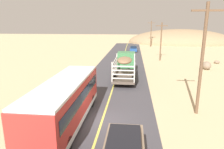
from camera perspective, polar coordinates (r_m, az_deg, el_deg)
The scene contains 12 objects.
ground_plane at distance 15.43m, azimuth -2.75°, elevation -12.75°, with size 240.00×240.00×0.00m, color #CCB284.
road_surface at distance 15.43m, azimuth -2.75°, elevation -12.72°, with size 8.00×120.00×0.02m, color #423F44.
road_centre_line at distance 15.42m, azimuth -2.75°, elevation -12.68°, with size 0.16×117.60×0.00m, color #D8CC4C.
livestock_truck at distance 27.76m, azimuth 3.86°, elevation 3.38°, with size 2.53×9.70×3.02m.
bus at distance 14.54m, azimuth -12.88°, elevation -7.32°, with size 2.54×10.00×3.21m.
car_far at distance 52.60m, azimuth 6.08°, elevation 7.25°, with size 1.80×4.40×1.46m.
power_pole_near at distance 16.60m, azimuth 24.08°, elevation 4.46°, with size 2.20×0.24×8.48m.
power_pole_mid at distance 39.94m, azimuth 13.64°, elevation 9.32°, with size 2.20×0.24×7.16m.
power_pole_far at distance 63.64m, azimuth 10.93°, elevation 11.40°, with size 2.20×0.24×7.73m.
boulder_near_shoulder at distance 34.70m, azimuth 25.10°, elevation 2.29°, with size 1.27×1.53×1.26m, color #84705B.
boulder_mid_field at distance 40.96m, azimuth 27.43°, elevation 3.14°, with size 0.95×0.98×0.52m, color #84705B.
distant_hill at distance 79.25m, azimuth 18.64°, elevation 8.42°, with size 37.84×24.31×10.00m, color #997C5A.
Camera 1 is at (2.18, -13.59, 6.99)m, focal length 32.45 mm.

